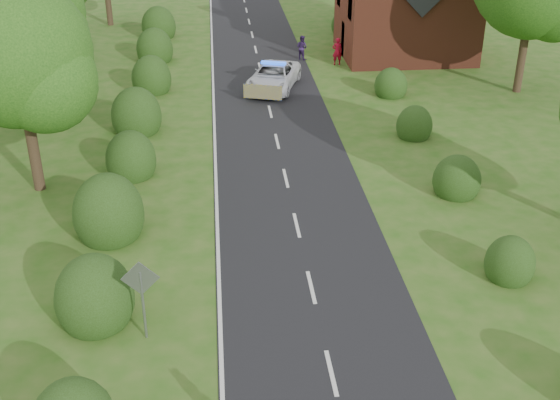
{
  "coord_description": "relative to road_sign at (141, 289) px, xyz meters",
  "views": [
    {
      "loc": [
        -2.71,
        -14.21,
        12.66
      ],
      "look_at": [
        -0.65,
        7.6,
        1.3
      ],
      "focal_mm": 45.0,
      "sensor_mm": 36.0,
      "label": 1
    }
  ],
  "objects": [
    {
      "name": "pedestrian_purple",
      "position": [
        7.8,
        27.46,
        -0.89
      ],
      "size": [
        0.94,
        0.93,
        1.53
      ],
      "primitive_type": "imported",
      "rotation": [
        0.0,
        0.0,
        2.43
      ],
      "color": "#362052",
      "rests_on": "ground"
    },
    {
      "name": "road_markings",
      "position": [
        3.4,
        10.93,
        -1.63
      ],
      "size": [
        4.96,
        70.0,
        0.01
      ],
      "color": "white",
      "rests_on": "road"
    },
    {
      "name": "pedestrian_red",
      "position": [
        9.84,
        26.08,
        -0.8
      ],
      "size": [
        0.64,
        0.44,
        1.7
      ],
      "primitive_type": "imported",
      "rotation": [
        0.0,
        0.0,
        3.19
      ],
      "color": "red",
      "rests_on": "ground"
    },
    {
      "name": "road",
      "position": [
        5.0,
        13.0,
        -1.64
      ],
      "size": [
        6.0,
        70.0,
        0.02
      ],
      "primitive_type": "cube",
      "color": "black",
      "rests_on": "ground"
    },
    {
      "name": "hedgerow_left",
      "position": [
        -1.51,
        9.69,
        -0.91
      ],
      "size": [
        2.75,
        50.41,
        3.0
      ],
      "color": "#203B0F",
      "rests_on": "ground"
    },
    {
      "name": "tree_left_a",
      "position": [
        -4.75,
        9.86,
        3.69
      ],
      "size": [
        5.74,
        5.6,
        8.38
      ],
      "color": "#332316",
      "rests_on": "ground"
    },
    {
      "name": "police_van",
      "position": [
        5.5,
        21.77,
        -0.95
      ],
      "size": [
        3.77,
        5.53,
        1.55
      ],
      "rotation": [
        0.0,
        0.0,
        -0.31
      ],
      "color": "silver",
      "rests_on": "ground"
    },
    {
      "name": "ground",
      "position": [
        5.0,
        -2.0,
        -1.65
      ],
      "size": [
        120.0,
        120.0,
        0.0
      ],
      "primitive_type": "plane",
      "color": "#2A6015"
    },
    {
      "name": "road_sign",
      "position": [
        0.0,
        0.0,
        0.0
      ],
      "size": [
        1.06,
        0.08,
        2.53
      ],
      "color": "gray",
      "rests_on": "ground"
    },
    {
      "name": "tree_left_b",
      "position": [
        -6.25,
        17.86,
        3.39
      ],
      "size": [
        5.74,
        5.6,
        8.07
      ],
      "color": "#332316",
      "rests_on": "ground"
    },
    {
      "name": "hedgerow_right",
      "position": [
        11.6,
        9.21,
        -1.1
      ],
      "size": [
        2.1,
        45.78,
        2.1
      ],
      "color": "#203B0F",
      "rests_on": "ground"
    }
  ]
}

